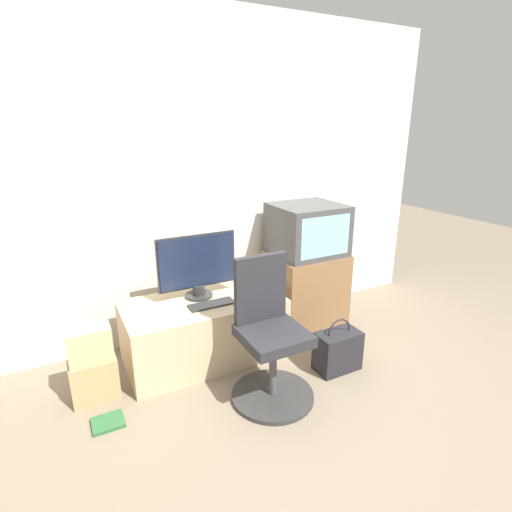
% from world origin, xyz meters
% --- Properties ---
extents(ground_plane, '(12.00, 12.00, 0.00)m').
position_xyz_m(ground_plane, '(0.00, 0.00, 0.00)').
color(ground_plane, '#7F705B').
extents(wall_back, '(4.40, 0.05, 2.60)m').
position_xyz_m(wall_back, '(0.00, 1.32, 1.30)').
color(wall_back, silver).
rests_on(wall_back, ground_plane).
extents(desk, '(1.18, 0.61, 0.48)m').
position_xyz_m(desk, '(-0.25, 0.85, 0.24)').
color(desk, '#CCB289').
rests_on(desk, ground_plane).
extents(side_stand, '(0.61, 0.53, 0.67)m').
position_xyz_m(side_stand, '(0.75, 0.95, 0.34)').
color(side_stand, olive).
rests_on(side_stand, ground_plane).
extents(main_monitor, '(0.61, 0.21, 0.49)m').
position_xyz_m(main_monitor, '(-0.25, 0.94, 0.73)').
color(main_monitor, '#2D2D2D').
rests_on(main_monitor, desk).
extents(keyboard, '(0.34, 0.12, 0.01)m').
position_xyz_m(keyboard, '(-0.22, 0.75, 0.49)').
color(keyboard, '#2D2D2D').
rests_on(keyboard, desk).
extents(mouse, '(0.06, 0.04, 0.03)m').
position_xyz_m(mouse, '(0.03, 0.76, 0.49)').
color(mouse, silver).
rests_on(mouse, desk).
extents(crt_tv, '(0.57, 0.52, 0.43)m').
position_xyz_m(crt_tv, '(0.75, 0.96, 0.89)').
color(crt_tv, '#474747').
rests_on(crt_tv, side_stand).
extents(office_chair, '(0.55, 0.55, 0.95)m').
position_xyz_m(office_chair, '(-0.02, 0.23, 0.39)').
color(office_chair, '#333333').
rests_on(office_chair, ground_plane).
extents(cardboard_box_lower, '(0.29, 0.17, 0.29)m').
position_xyz_m(cardboard_box_lower, '(-1.07, 0.71, 0.15)').
color(cardboard_box_lower, tan).
rests_on(cardboard_box_lower, ground_plane).
extents(cardboard_box_upper, '(0.27, 0.15, 0.23)m').
position_xyz_m(cardboard_box_upper, '(-1.07, 0.71, 0.41)').
color(cardboard_box_upper, '#D1B27F').
rests_on(cardboard_box_upper, cardboard_box_lower).
extents(handbag, '(0.33, 0.19, 0.41)m').
position_xyz_m(handbag, '(0.56, 0.24, 0.15)').
color(handbag, '#232328').
rests_on(handbag, ground_plane).
extents(book, '(0.19, 0.16, 0.02)m').
position_xyz_m(book, '(-1.04, 0.42, 0.01)').
color(book, '#2D6638').
rests_on(book, ground_plane).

